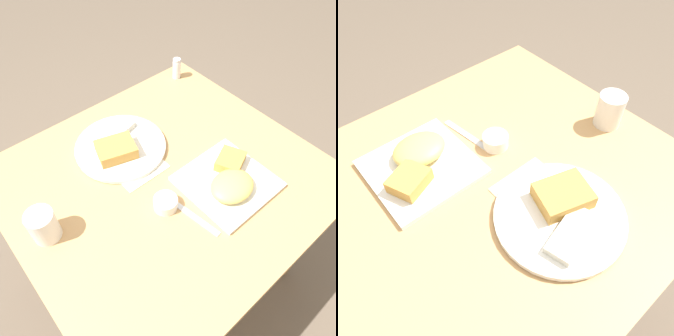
% 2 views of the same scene
% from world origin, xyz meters
% --- Properties ---
extents(ground_plane, '(8.00, 8.00, 0.00)m').
position_xyz_m(ground_plane, '(0.00, 0.00, 0.00)').
color(ground_plane, brown).
extents(dining_table, '(0.94, 0.87, 0.70)m').
position_xyz_m(dining_table, '(0.00, 0.00, 0.62)').
color(dining_table, tan).
rests_on(dining_table, ground_plane).
extents(menu_card, '(0.16, 0.26, 0.00)m').
position_xyz_m(menu_card, '(-0.04, 0.15, 0.70)').
color(menu_card, beige).
rests_on(menu_card, dining_table).
extents(plate_square_near, '(0.26, 0.26, 0.06)m').
position_xyz_m(plate_square_near, '(0.13, -0.15, 0.72)').
color(plate_square_near, white).
rests_on(plate_square_near, dining_table).
extents(plate_oval_far, '(0.30, 0.30, 0.05)m').
position_xyz_m(plate_oval_far, '(-0.04, 0.18, 0.72)').
color(plate_oval_far, white).
rests_on(plate_oval_far, menu_card).
extents(sauce_ramekin, '(0.07, 0.07, 0.04)m').
position_xyz_m(sauce_ramekin, '(-0.07, -0.09, 0.72)').
color(sauce_ramekin, white).
rests_on(sauce_ramekin, dining_table).
extents(butter_knife, '(0.04, 0.18, 0.00)m').
position_xyz_m(butter_knife, '(-0.03, -0.17, 0.70)').
color(butter_knife, silver).
rests_on(butter_knife, dining_table).
extents(coffee_mug, '(0.08, 0.08, 0.10)m').
position_xyz_m(coffee_mug, '(-0.37, 0.05, 0.75)').
color(coffee_mug, white).
rests_on(coffee_mug, dining_table).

